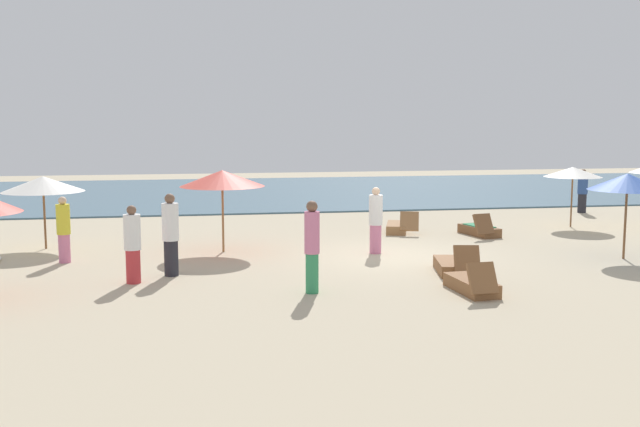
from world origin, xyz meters
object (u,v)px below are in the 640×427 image
object	(u,v)px
umbrella_3	(573,172)
lounger_4	(480,230)
umbrella_4	(222,178)
lounger_0	(452,266)
person_4	(64,230)
lounger_1	(398,227)
person_0	(376,220)
umbrella_5	(627,182)
person_3	(583,191)
umbrella_1	(43,184)
lounger_2	(472,285)
person_1	(133,244)
person_5	(171,235)
person_2	(312,246)

from	to	relation	value
umbrella_3	lounger_4	xyz separation A→B (m)	(-3.66, -1.19, -1.64)
umbrella_4	lounger_0	distance (m)	6.54
person_4	lounger_0	bearing A→B (deg)	-17.56
lounger_1	person_0	bearing A→B (deg)	-115.13
umbrella_5	person_0	xyz separation A→B (m)	(-6.06, 1.86, -1.08)
umbrella_3	person_0	bearing A→B (deg)	-154.91
person_3	person_0	bearing A→B (deg)	-144.98
umbrella_1	lounger_4	world-z (taller)	umbrella_1
umbrella_4	umbrella_1	bearing A→B (deg)	164.42
lounger_0	lounger_1	xyz separation A→B (m)	(0.47, 6.15, -0.00)
lounger_0	lounger_2	size ratio (longest dim) A/B	1.03
lounger_0	person_1	distance (m)	7.23
umbrella_3	person_4	world-z (taller)	umbrella_3
person_0	umbrella_5	bearing A→B (deg)	-17.02
umbrella_4	lounger_1	size ratio (longest dim) A/B	1.28
lounger_2	person_5	xyz separation A→B (m)	(-6.14, 2.78, 0.78)
umbrella_4	person_4	bearing A→B (deg)	-168.57
umbrella_1	person_5	world-z (taller)	umbrella_1
lounger_4	person_4	distance (m)	12.03
umbrella_5	lounger_0	xyz separation A→B (m)	(-4.94, -0.90, -1.80)
lounger_1	lounger_2	world-z (taller)	lounger_2
umbrella_4	lounger_0	size ratio (longest dim) A/B	1.31
umbrella_1	person_0	size ratio (longest dim) A/B	1.24
person_1	lounger_2	bearing A→B (deg)	-17.18
person_4	person_0	bearing A→B (deg)	-0.77
umbrella_3	person_3	world-z (taller)	umbrella_3
lounger_1	person_2	xyz separation A→B (m)	(-3.98, -7.53, 0.81)
umbrella_1	umbrella_4	distance (m)	4.98
umbrella_1	person_4	size ratio (longest dim) A/B	1.33
person_1	person_2	size ratio (longest dim) A/B	0.89
lounger_0	lounger_4	xyz separation A→B (m)	(2.75, 5.09, 0.01)
lounger_0	lounger_1	world-z (taller)	lounger_0
umbrella_1	lounger_1	xyz separation A→B (m)	(10.36, 1.15, -1.62)
lounger_0	person_2	xyz separation A→B (m)	(-3.52, -1.38, 0.81)
umbrella_3	lounger_0	distance (m)	9.13
umbrella_3	person_4	distance (m)	15.88
umbrella_1	person_4	xyz separation A→B (m)	(0.84, -2.14, -0.96)
umbrella_4	person_0	size ratio (longest dim) A/B	1.28
person_5	person_0	bearing A→B (deg)	20.05
person_2	person_0	bearing A→B (deg)	59.97
umbrella_3	person_5	bearing A→B (deg)	-156.94
person_1	person_4	xyz separation A→B (m)	(-1.86, 2.67, -0.02)
umbrella_1	person_4	bearing A→B (deg)	-68.60
umbrella_5	umbrella_1	bearing A→B (deg)	164.55
person_4	person_5	bearing A→B (deg)	-37.47
lounger_0	person_5	distance (m)	6.50
umbrella_1	person_0	world-z (taller)	umbrella_1
umbrella_1	lounger_2	bearing A→B (deg)	-35.81
person_0	person_2	world-z (taller)	person_2
person_0	person_3	bearing A→B (deg)	35.02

